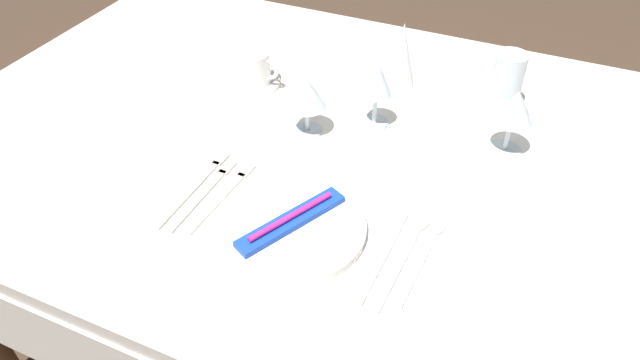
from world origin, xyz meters
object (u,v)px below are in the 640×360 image
(spoon_dessert, at_px, (426,249))
(drink_tumbler, at_px, (505,85))
(fork_salad, at_px, (197,184))
(fork_inner, at_px, (206,191))
(wine_glass_right, at_px, (307,95))
(napkin_folded, at_px, (400,55))
(wine_glass_left, at_px, (515,109))
(fork_outer, at_px, (225,193))
(dinner_knife, at_px, (382,256))
(wine_glass_centre, at_px, (378,82))
(coffee_cup_left, at_px, (252,67))
(dinner_plate, at_px, (292,227))
(spoon_soup, at_px, (408,248))
(toothbrush_package, at_px, (291,220))

(spoon_dessert, distance_m, drink_tumbler, 0.48)
(fork_salad, bearing_deg, drink_tumbler, 46.47)
(fork_inner, distance_m, wine_glass_right, 0.28)
(napkin_folded, bearing_deg, wine_glass_left, -29.08)
(fork_outer, relative_size, napkin_folded, 1.33)
(drink_tumbler, bearing_deg, fork_outer, -129.59)
(spoon_dessert, height_order, napkin_folded, napkin_folded)
(dinner_knife, bearing_deg, wine_glass_centre, 111.51)
(coffee_cup_left, height_order, napkin_folded, napkin_folded)
(fork_salad, distance_m, wine_glass_centre, 0.41)
(fork_inner, height_order, wine_glass_right, wine_glass_right)
(dinner_plate, xyz_separation_m, spoon_soup, (0.19, 0.04, -0.01))
(fork_outer, distance_m, spoon_dessert, 0.38)
(dinner_knife, relative_size, wine_glass_left, 1.60)
(fork_inner, height_order, drink_tumbler, drink_tumbler)
(fork_salad, height_order, wine_glass_right, wine_glass_right)
(dinner_plate, height_order, napkin_folded, napkin_folded)
(fork_inner, bearing_deg, fork_outer, 14.12)
(spoon_soup, height_order, wine_glass_centre, wine_glass_centre)
(spoon_soup, relative_size, wine_glass_right, 1.79)
(dinner_plate, xyz_separation_m, napkin_folded, (0.02, 0.52, 0.07))
(toothbrush_package, relative_size, wine_glass_centre, 1.38)
(dinner_knife, bearing_deg, wine_glass_right, 133.90)
(spoon_dessert, xyz_separation_m, wine_glass_right, (-0.32, 0.22, 0.09))
(toothbrush_package, xyz_separation_m, napkin_folded, (0.02, 0.52, 0.05))
(spoon_soup, xyz_separation_m, wine_glass_centre, (-0.17, 0.31, 0.10))
(dinner_plate, relative_size, wine_glass_centre, 1.72)
(dinner_knife, height_order, wine_glass_right, wine_glass_right)
(fork_outer, bearing_deg, fork_salad, -179.72)
(toothbrush_package, xyz_separation_m, wine_glass_left, (0.29, 0.37, 0.07))
(dinner_plate, distance_m, fork_inner, 0.19)
(fork_salad, bearing_deg, wine_glass_right, 63.59)
(spoon_soup, distance_m, drink_tumbler, 0.49)
(spoon_dessert, bearing_deg, spoon_soup, -159.54)
(fork_salad, height_order, coffee_cup_left, coffee_cup_left)
(dinner_plate, relative_size, toothbrush_package, 1.25)
(dinner_plate, height_order, drink_tumbler, drink_tumbler)
(spoon_soup, relative_size, wine_glass_centre, 1.55)
(dinner_knife, bearing_deg, fork_inner, 176.86)
(spoon_dessert, xyz_separation_m, wine_glass_centre, (-0.20, 0.30, 0.10))
(dinner_knife, height_order, napkin_folded, napkin_folded)
(dinner_plate, relative_size, drink_tumbler, 1.97)
(wine_glass_right, bearing_deg, toothbrush_package, -70.66)
(dinner_plate, xyz_separation_m, toothbrush_package, (0.00, 0.00, 0.02))
(toothbrush_package, height_order, wine_glass_centre, wine_glass_centre)
(fork_salad, bearing_deg, fork_outer, 0.28)
(wine_glass_centre, bearing_deg, dinner_plate, -93.66)
(dinner_knife, bearing_deg, toothbrush_package, -177.62)
(wine_glass_left, bearing_deg, spoon_dessert, -102.14)
(fork_inner, bearing_deg, wine_glass_left, 35.78)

